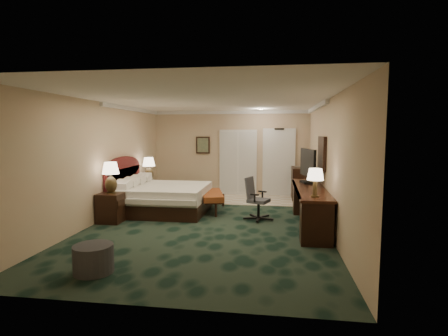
# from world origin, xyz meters

# --- Properties ---
(floor) EXTENTS (5.00, 7.50, 0.00)m
(floor) POSITION_xyz_m (0.00, 0.00, 0.00)
(floor) COLOR black
(floor) RESTS_ON ground
(ceiling) EXTENTS (5.00, 7.50, 0.00)m
(ceiling) POSITION_xyz_m (0.00, 0.00, 2.70)
(ceiling) COLOR white
(ceiling) RESTS_ON wall_back
(wall_back) EXTENTS (5.00, 0.00, 2.70)m
(wall_back) POSITION_xyz_m (0.00, 3.75, 1.35)
(wall_back) COLOR tan
(wall_back) RESTS_ON ground
(wall_front) EXTENTS (5.00, 0.00, 2.70)m
(wall_front) POSITION_xyz_m (0.00, -3.75, 1.35)
(wall_front) COLOR tan
(wall_front) RESTS_ON ground
(wall_left) EXTENTS (0.00, 7.50, 2.70)m
(wall_left) POSITION_xyz_m (-2.50, 0.00, 1.35)
(wall_left) COLOR tan
(wall_left) RESTS_ON ground
(wall_right) EXTENTS (0.00, 7.50, 2.70)m
(wall_right) POSITION_xyz_m (2.50, 0.00, 1.35)
(wall_right) COLOR tan
(wall_right) RESTS_ON ground
(crown_molding) EXTENTS (5.00, 7.50, 0.10)m
(crown_molding) POSITION_xyz_m (0.00, 0.00, 2.65)
(crown_molding) COLOR white
(crown_molding) RESTS_ON wall_back
(tile_patch) EXTENTS (3.20, 1.70, 0.01)m
(tile_patch) POSITION_xyz_m (0.90, 2.90, 0.01)
(tile_patch) COLOR #BDAA8E
(tile_patch) RESTS_ON ground
(headboard) EXTENTS (0.12, 2.00, 1.40)m
(headboard) POSITION_xyz_m (-2.44, 1.00, 0.70)
(headboard) COLOR #431510
(headboard) RESTS_ON ground
(entry_door) EXTENTS (1.02, 0.06, 2.18)m
(entry_door) POSITION_xyz_m (1.55, 3.72, 1.05)
(entry_door) COLOR white
(entry_door) RESTS_ON ground
(closet_doors) EXTENTS (1.20, 0.06, 2.10)m
(closet_doors) POSITION_xyz_m (0.25, 3.71, 1.05)
(closet_doors) COLOR silver
(closet_doors) RESTS_ON ground
(wall_art) EXTENTS (0.45, 0.06, 0.55)m
(wall_art) POSITION_xyz_m (-0.90, 3.71, 1.60)
(wall_art) COLOR #3C5C48
(wall_art) RESTS_ON wall_back
(wall_mirror) EXTENTS (0.05, 0.95, 0.75)m
(wall_mirror) POSITION_xyz_m (2.46, 0.60, 1.55)
(wall_mirror) COLOR white
(wall_mirror) RESTS_ON wall_right
(bed) EXTENTS (2.12, 1.97, 0.67)m
(bed) POSITION_xyz_m (-1.34, 0.99, 0.34)
(bed) COLOR silver
(bed) RESTS_ON ground
(nightstand_near) EXTENTS (0.53, 0.60, 0.66)m
(nightstand_near) POSITION_xyz_m (-2.22, -0.15, 0.33)
(nightstand_near) COLOR black
(nightstand_near) RESTS_ON ground
(nightstand_far) EXTENTS (0.49, 0.56, 0.61)m
(nightstand_far) POSITION_xyz_m (-2.24, 2.20, 0.30)
(nightstand_far) COLOR black
(nightstand_far) RESTS_ON ground
(lamp_near) EXTENTS (0.39, 0.39, 0.70)m
(lamp_near) POSITION_xyz_m (-2.19, -0.19, 1.01)
(lamp_near) COLOR #2D2113
(lamp_near) RESTS_ON nightstand_near
(lamp_far) EXTENTS (0.40, 0.40, 0.68)m
(lamp_far) POSITION_xyz_m (-2.21, 2.23, 0.95)
(lamp_far) COLOR #2D2113
(lamp_far) RESTS_ON nightstand_far
(bed_bench) EXTENTS (0.82, 1.51, 0.48)m
(bed_bench) POSITION_xyz_m (-0.16, 1.24, 0.24)
(bed_bench) COLOR brown
(bed_bench) RESTS_ON ground
(ottoman) EXTENTS (0.71, 0.71, 0.40)m
(ottoman) POSITION_xyz_m (-1.16, -2.91, 0.20)
(ottoman) COLOR #26272C
(ottoman) RESTS_ON ground
(desk) EXTENTS (0.62, 2.89, 0.83)m
(desk) POSITION_xyz_m (2.17, 0.08, 0.42)
(desk) COLOR black
(desk) RESTS_ON ground
(tv) EXTENTS (0.29, 1.03, 0.80)m
(tv) POSITION_xyz_m (2.18, 0.80, 1.24)
(tv) COLOR black
(tv) RESTS_ON desk
(desk_lamp) EXTENTS (0.35, 0.35, 0.53)m
(desk_lamp) POSITION_xyz_m (2.15, -0.98, 1.10)
(desk_lamp) COLOR #2D2113
(desk_lamp) RESTS_ON desk
(desk_chair) EXTENTS (0.72, 0.70, 0.98)m
(desk_chair) POSITION_xyz_m (1.06, 0.49, 0.49)
(desk_chair) COLOR #404148
(desk_chair) RESTS_ON ground
(minibar) EXTENTS (0.51, 0.91, 0.96)m
(minibar) POSITION_xyz_m (2.20, 3.20, 0.48)
(minibar) COLOR black
(minibar) RESTS_ON ground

